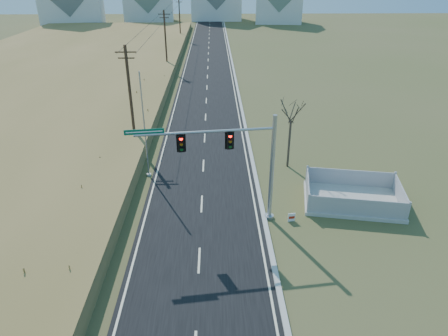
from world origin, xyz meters
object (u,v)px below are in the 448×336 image
traffic_signal_mast (243,160)px  open_sign (292,217)px  flagpole (145,137)px  bare_tree (292,110)px  fence_enclosure (352,199)px

traffic_signal_mast → open_sign: traffic_signal_mast is taller
traffic_signal_mast → flagpole: flagpole is taller
flagpole → bare_tree: bearing=6.9°
open_sign → flagpole: size_ratio=0.07×
flagpole → bare_tree: (11.30, 1.37, 1.54)m
fence_enclosure → flagpole: (-14.88, 4.44, 3.02)m
open_sign → fence_enclosure: bearing=16.1°
open_sign → flagpole: (-10.20, 6.68, 3.00)m
fence_enclosure → flagpole: flagpole is taller
fence_enclosure → bare_tree: bearing=132.2°
traffic_signal_mast → fence_enclosure: (7.94, 2.00, -4.11)m
fence_enclosure → open_sign: (-4.68, -2.25, 0.03)m
traffic_signal_mast → flagpole: (-6.95, 6.44, -1.09)m
traffic_signal_mast → fence_enclosure: size_ratio=1.23×
flagpole → bare_tree: flagpole is taller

